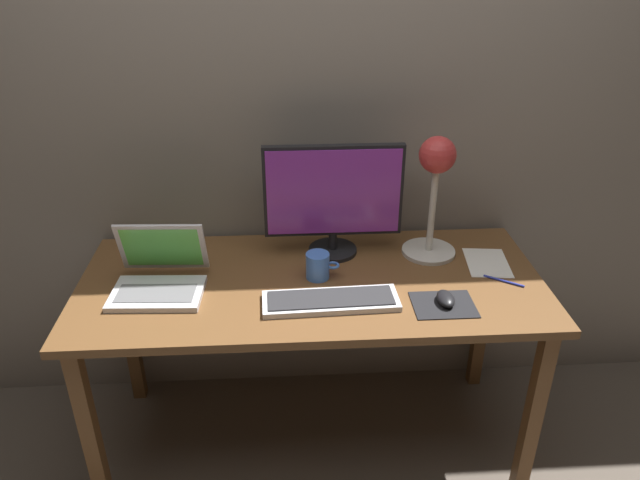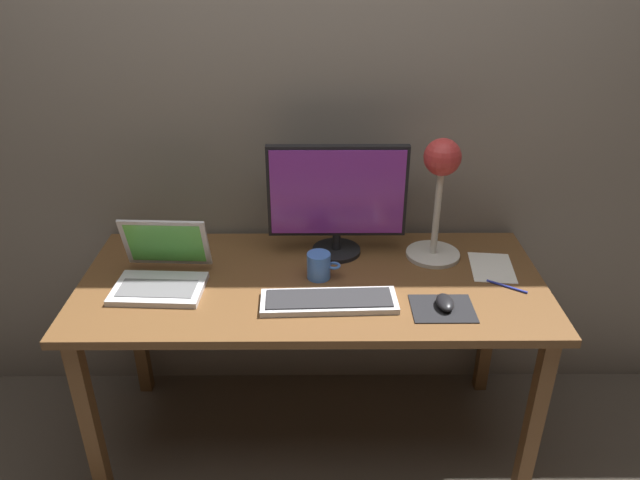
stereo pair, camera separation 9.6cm
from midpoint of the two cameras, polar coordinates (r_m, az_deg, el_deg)
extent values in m
plane|color=brown|center=(2.54, 0.50, -18.15)|extent=(4.80, 4.80, 0.00)
cube|color=gray|center=(2.23, 0.49, 14.12)|extent=(4.80, 0.06, 2.60)
cube|color=brown|center=(2.08, 0.58, -4.13)|extent=(1.60, 0.70, 0.03)
cube|color=brown|center=(2.20, -19.82, -16.19)|extent=(0.05, 0.05, 0.71)
cube|color=brown|center=(2.22, 20.89, -15.93)|extent=(0.05, 0.05, 0.71)
cube|color=brown|center=(2.63, -16.06, -7.54)|extent=(0.05, 0.05, 0.71)
cube|color=brown|center=(2.65, 16.82, -7.40)|extent=(0.05, 0.05, 0.71)
cylinder|color=black|center=(2.24, 2.79, -1.01)|extent=(0.18, 0.18, 0.01)
cylinder|color=black|center=(2.23, 2.82, -0.13)|extent=(0.03, 0.03, 0.06)
cube|color=black|center=(2.14, 2.94, 4.65)|extent=(0.50, 0.03, 0.34)
cube|color=purple|center=(2.12, 2.96, 4.47)|extent=(0.47, 0.00, 0.32)
cube|color=silver|center=(1.94, 2.28, -5.89)|extent=(0.44, 0.16, 0.02)
cube|color=#28282B|center=(1.94, 2.29, -5.60)|extent=(0.41, 0.13, 0.01)
cube|color=silver|center=(2.07, -13.80, -4.54)|extent=(0.31, 0.22, 0.02)
cube|color=slate|center=(2.05, -13.94, -4.50)|extent=(0.26, 0.12, 0.00)
cube|color=silver|center=(2.12, -13.22, -0.26)|extent=(0.30, 0.08, 0.19)
cube|color=#59C64C|center=(2.12, -13.22, -0.26)|extent=(0.26, 0.07, 0.17)
cylinder|color=beige|center=(2.26, 11.87, -1.35)|extent=(0.20, 0.20, 0.01)
cylinder|color=silver|center=(2.18, 12.33, 2.79)|extent=(0.02, 0.02, 0.35)
sphere|color=#BF3333|center=(2.11, 12.87, 7.69)|extent=(0.13, 0.13, 0.13)
sphere|color=#FFEAB2|center=(2.11, 12.83, 6.77)|extent=(0.05, 0.05, 0.05)
cube|color=black|center=(1.97, 12.96, -6.40)|extent=(0.20, 0.16, 0.00)
ellipsoid|color=black|center=(1.97, 13.19, -5.82)|extent=(0.06, 0.10, 0.03)
cylinder|color=#3F72CC|center=(2.07, 1.21, -2.48)|extent=(0.08, 0.08, 0.09)
torus|color=#3F72CC|center=(2.07, 2.67, -2.47)|extent=(0.05, 0.05, 0.01)
cube|color=white|center=(2.25, 17.22, -2.52)|extent=(0.17, 0.23, 0.00)
cylinder|color=#2633A5|center=(2.14, 18.59, -4.23)|extent=(0.12, 0.09, 0.01)
camera|label=1|loc=(0.05, -88.58, 0.74)|focal=33.65mm
camera|label=2|loc=(0.05, 91.42, -0.74)|focal=33.65mm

